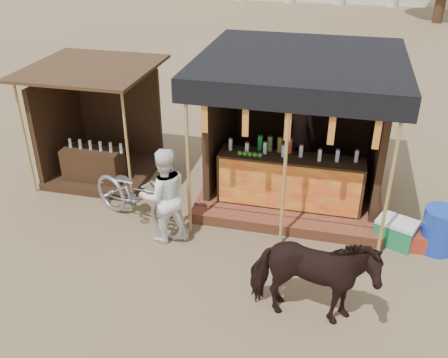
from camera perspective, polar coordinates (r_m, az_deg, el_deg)
ground at (r=7.62m, az=-2.92°, el=-12.97°), size 120.00×120.00×0.00m
main_stall at (r=9.70m, az=8.25°, el=3.81°), size 3.60×3.61×2.78m
secondary_stall at (r=10.81m, az=-14.48°, el=4.78°), size 2.40×2.40×2.38m
cow at (r=6.84m, az=9.94°, el=-11.16°), size 1.71×0.78×1.44m
motorbike at (r=8.94m, az=-9.84°, el=-1.89°), size 2.32×1.62×1.16m
bystander at (r=8.34m, az=-6.84°, el=-1.89°), size 1.04×0.98×1.70m
blue_barrel at (r=8.97m, az=23.37°, el=-5.38°), size 0.60×0.60×0.78m
red_crate at (r=9.04m, az=21.05°, el=-6.44°), size 0.42×0.45×0.30m
cooler at (r=8.95m, az=19.05°, el=-5.76°), size 0.76×0.65×0.46m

